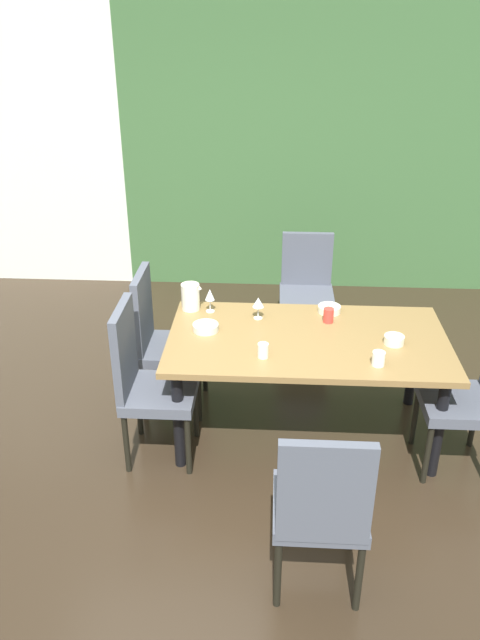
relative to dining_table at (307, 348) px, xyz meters
The scene contains 18 objects.
ground_plane 1.11m from the dining_table, 142.84° to the right, with size 6.25×6.27×0.02m, color #2F2418.
back_panel_interior 3.83m from the dining_table, 137.42° to the left, with size 2.13×0.10×2.74m, color silver.
garden_window_panel 2.67m from the dining_table, 82.07° to the left, with size 4.12×0.10×2.74m, color #3A6035.
dining_table is the anchor object (origin of this frame).
chair_head_near 1.29m from the dining_table, 89.11° to the right, with size 0.44×0.44×0.99m.
chair_right_near 1.03m from the dining_table, 15.74° to the right, with size 0.44×0.44×0.94m.
chair_head_far 1.29m from the dining_table, 87.80° to the left, with size 0.44×0.45×0.94m.
chair_left_near 1.04m from the dining_table, 164.40° to the right, with size 0.45×0.44×1.04m.
chair_left_far 1.04m from the dining_table, 164.37° to the left, with size 0.45×0.44×1.02m.
wine_glass_rear 0.45m from the dining_table, 142.17° to the left, with size 0.08×0.08×0.15m.
wine_glass_front 0.76m from the dining_table, 152.71° to the left, with size 0.06×0.06×0.17m.
serving_bowl_corner 0.66m from the dining_table, behind, with size 0.17×0.17×0.05m, color beige.
serving_bowl_left 0.54m from the dining_table, ahead, with size 0.12×0.12×0.05m, color #E9E4C6.
serving_bowl_center 0.42m from the dining_table, 66.74° to the left, with size 0.15×0.15×0.05m, color silver.
cup_near_window 0.40m from the dining_table, 136.36° to the right, with size 0.06×0.06×0.09m, color white.
cup_south 0.52m from the dining_table, 38.76° to the right, with size 0.07×0.07×0.09m, color white.
cup_right 0.29m from the dining_table, 57.36° to the left, with size 0.07×0.07×0.10m, color red.
pitcher_north 0.89m from the dining_table, 154.92° to the left, with size 0.14×0.13×0.19m.
Camera 1 is at (0.48, -2.94, 2.60)m, focal length 35.00 mm.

